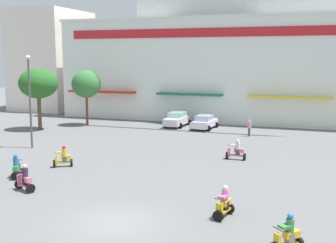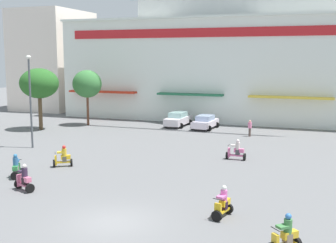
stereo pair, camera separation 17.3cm
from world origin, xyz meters
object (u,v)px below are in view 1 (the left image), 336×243
Objects in this scene: scooter_rider_8 at (236,151)px; parked_car_1 at (204,122)px; plaza_tree_0 at (86,84)px; plaza_tree_2 at (38,84)px; scooter_rider_3 at (63,158)px; streetlamp_near at (30,95)px; scooter_rider_2 at (224,204)px; parked_car_0 at (177,119)px; scooter_rider_4 at (25,180)px; pedestrian_0 at (249,127)px; scooter_rider_7 at (16,168)px; scooter_rider_1 at (288,236)px.

parked_car_1 is at bearing 114.15° from scooter_rider_8.
plaza_tree_2 is at bearing -126.65° from plaza_tree_0.
streetlamp_near reaches higher than scooter_rider_3.
plaza_tree_2 is 16.93m from scooter_rider_3.
scooter_rider_2 is at bearing -48.34° from plaza_tree_0.
parked_car_0 is at bearing 112.52° from scooter_rider_2.
plaza_tree_2 is 21.70m from scooter_rider_4.
pedestrian_0 is at bearing 34.66° from streetlamp_near.
scooter_rider_3 is at bearing 99.92° from scooter_rider_4.
plaza_tree_2 is 4.12× the size of scooter_rider_7.
scooter_rider_1 reaches higher than scooter_rider_3.
scooter_rider_4 is 15.09m from scooter_rider_8.
plaza_tree_2 is at bearing 163.25° from scooter_rider_8.
streetlamp_near is at bearing 150.60° from scooter_rider_2.
scooter_rider_4 is at bearing 167.51° from scooter_rider_1.
plaza_tree_0 is at bearing 97.88° from streetlamp_near.
scooter_rider_8 is at bearing -16.75° from plaza_tree_2.
scooter_rider_1 is 1.03× the size of scooter_rider_7.
scooter_rider_4 reaches higher than scooter_rider_8.
plaza_tree_2 is 21.62m from pedestrian_0.
scooter_rider_7 is (-6.51, -21.78, -0.10)m from parked_car_1.
parked_car_0 is at bearing 81.65° from scooter_rider_7.
streetlamp_near reaches higher than plaza_tree_2.
parked_car_0 is 2.97× the size of scooter_rider_7.
parked_car_1 is at bearing 110.67° from scooter_rider_1.
scooter_rider_2 is 0.99× the size of scooter_rider_4.
pedestrian_0 is at bearing 66.04° from scooter_rider_4.
plaza_tree_2 is 17.51m from parked_car_1.
plaza_tree_0 is 34.43m from scooter_rider_1.
scooter_rider_4 is (-14.54, 3.22, -0.01)m from scooter_rider_1.
scooter_rider_7 is at bearing -72.50° from plaza_tree_0.
plaza_tree_2 is at bearing -152.20° from parked_car_0.
parked_car_0 is 2.92× the size of scooter_rider_4.
scooter_rider_1 is at bearing -69.33° from parked_car_1.
parked_car_0 is 22.76m from scooter_rider_7.
scooter_rider_8 is (-4.62, 14.59, -0.02)m from scooter_rider_1.
scooter_rider_1 reaches higher than scooter_rider_2.
scooter_rider_4 is 1.00× the size of pedestrian_0.
streetlamp_near is (-16.20, -11.21, 3.49)m from pedestrian_0.
scooter_rider_8 is 9.79m from pedestrian_0.
parked_car_1 is 28.92m from scooter_rider_1.
plaza_tree_2 reaches higher than scooter_rider_2.
scooter_rider_1 is at bearing -42.92° from scooter_rider_2.
scooter_rider_4 is (-1.13, -24.58, -0.14)m from parked_car_0.
plaza_tree_0 is at bearing -172.15° from parked_car_1.
plaza_tree_0 is at bearing 107.50° from scooter_rider_7.
plaza_tree_0 reaches higher than scooter_rider_3.
scooter_rider_2 is 11.83m from scooter_rider_8.
plaza_tree_2 is 4.09× the size of scooter_rider_2.
plaza_tree_2 reaches higher than scooter_rider_7.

